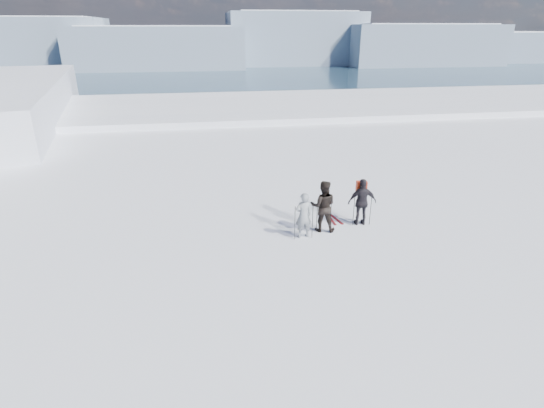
{
  "coord_description": "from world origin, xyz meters",
  "views": [
    {
      "loc": [
        -4.42,
        -10.29,
        7.09
      ],
      "look_at": [
        -2.18,
        3.0,
        1.46
      ],
      "focal_mm": 28.0,
      "sensor_mm": 36.0,
      "label": 1
    }
  ],
  "objects_px": {
    "skier_grey": "(303,215)",
    "skier_dark": "(323,206)",
    "skis_loose": "(331,216)",
    "skier_pack": "(362,202)"
  },
  "relations": [
    {
      "from": "skier_dark",
      "to": "skier_grey",
      "type": "bearing_deg",
      "value": 42.42
    },
    {
      "from": "skier_grey",
      "to": "skier_dark",
      "type": "relative_size",
      "value": 0.87
    },
    {
      "from": "skier_grey",
      "to": "skier_dark",
      "type": "xyz_separation_m",
      "value": [
        0.84,
        0.42,
        0.13
      ]
    },
    {
      "from": "skier_pack",
      "to": "skier_dark",
      "type": "bearing_deg",
      "value": 15.04
    },
    {
      "from": "skier_dark",
      "to": "skier_pack",
      "type": "height_order",
      "value": "skier_dark"
    },
    {
      "from": "skier_dark",
      "to": "skis_loose",
      "type": "xyz_separation_m",
      "value": [
        0.7,
        1.16,
        -0.97
      ]
    },
    {
      "from": "skier_grey",
      "to": "skier_pack",
      "type": "distance_m",
      "value": 2.56
    },
    {
      "from": "skier_grey",
      "to": "skis_loose",
      "type": "distance_m",
      "value": 2.37
    },
    {
      "from": "skier_dark",
      "to": "skier_pack",
      "type": "distance_m",
      "value": 1.65
    },
    {
      "from": "skier_grey",
      "to": "skis_loose",
      "type": "height_order",
      "value": "skier_grey"
    }
  ]
}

